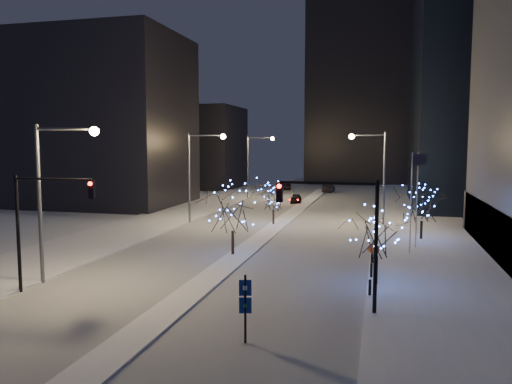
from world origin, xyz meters
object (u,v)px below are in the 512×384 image
(construction_sign, at_px, (374,251))
(street_lamp_east, at_px, (376,166))
(car_far, at_px, (286,186))
(holiday_tree_plaza_far, at_px, (422,204))
(wayfinding_sign, at_px, (245,301))
(holiday_tree_median_near, at_px, (233,208))
(holiday_tree_plaza_near, at_px, (377,233))
(street_lamp_w_near, at_px, (53,181))
(traffic_signal_east, at_px, (345,223))
(car_mid, at_px, (328,188))
(holiday_tree_median_far, at_px, (274,197))
(street_lamp_w_mid, at_px, (198,165))
(street_lamp_w_far, at_px, (254,158))
(car_near, at_px, (296,198))
(traffic_signal_west, at_px, (40,214))

(construction_sign, bearing_deg, street_lamp_east, 80.26)
(car_far, relative_size, holiday_tree_plaza_far, 0.99)
(street_lamp_east, height_order, wayfinding_sign, street_lamp_east)
(car_far, distance_m, construction_sign, 60.34)
(street_lamp_east, relative_size, construction_sign, 5.89)
(holiday_tree_median_near, distance_m, holiday_tree_plaza_near, 12.43)
(street_lamp_w_near, relative_size, holiday_tree_plaza_far, 2.00)
(traffic_signal_east, xyz_separation_m, wayfinding_sign, (-3.94, -5.07, -2.86))
(street_lamp_w_near, bearing_deg, holiday_tree_median_near, 50.47)
(car_mid, bearing_deg, holiday_tree_median_far, 91.37)
(wayfinding_sign, bearing_deg, street_lamp_w_mid, 99.95)
(wayfinding_sign, bearing_deg, traffic_signal_east, 37.93)
(street_lamp_w_far, height_order, street_lamp_east, same)
(traffic_signal_east, distance_m, wayfinding_sign, 7.03)
(street_lamp_w_near, xyz_separation_m, street_lamp_w_far, (0.00, 50.00, 0.00))
(street_lamp_w_mid, relative_size, wayfinding_sign, 3.23)
(street_lamp_w_mid, relative_size, holiday_tree_plaza_near, 1.99)
(street_lamp_w_near, bearing_deg, car_far, 88.38)
(traffic_signal_east, bearing_deg, holiday_tree_plaza_near, 74.04)
(street_lamp_w_near, distance_m, car_mid, 64.55)
(street_lamp_w_mid, bearing_deg, street_lamp_w_far, 90.00)
(holiday_tree_plaza_near, xyz_separation_m, holiday_tree_plaza_far, (3.84, 16.09, -0.05))
(holiday_tree_median_near, bearing_deg, traffic_signal_east, -49.94)
(street_lamp_w_far, bearing_deg, street_lamp_east, -49.15)
(street_lamp_w_far, relative_size, car_near, 2.53)
(holiday_tree_median_near, bearing_deg, wayfinding_sign, -71.35)
(car_near, relative_size, holiday_tree_plaza_near, 0.79)
(car_near, xyz_separation_m, holiday_tree_plaza_far, (15.84, -25.44, 2.65))
(car_far, relative_size, wayfinding_sign, 1.60)
(car_far, xyz_separation_m, construction_sign, (17.34, -57.79, 0.45))
(street_lamp_east, xyz_separation_m, traffic_signal_west, (-18.52, -30.00, -1.69))
(traffic_signal_west, distance_m, construction_sign, 22.14)
(car_mid, bearing_deg, traffic_signal_west, 85.74)
(wayfinding_sign, height_order, construction_sign, wayfinding_sign)
(street_lamp_w_far, xyz_separation_m, construction_sign, (19.24, -40.77, -5.33))
(street_lamp_w_far, xyz_separation_m, wayfinding_sign, (13.94, -56.07, -4.60))
(street_lamp_w_near, distance_m, street_lamp_east, 33.85)
(wayfinding_sign, distance_m, construction_sign, 16.21)
(holiday_tree_plaza_far, bearing_deg, car_near, 121.91)
(street_lamp_w_near, xyz_separation_m, traffic_signal_west, (0.50, -2.00, -1.74))
(street_lamp_w_mid, relative_size, traffic_signal_west, 1.43)
(car_far, distance_m, holiday_tree_median_near, 57.26)
(holiday_tree_median_near, bearing_deg, car_far, 96.56)
(holiday_tree_median_near, bearing_deg, street_lamp_w_mid, 119.73)
(street_lamp_w_far, bearing_deg, traffic_signal_east, -70.68)
(street_lamp_w_mid, relative_size, car_mid, 2.18)
(street_lamp_w_near, height_order, wayfinding_sign, street_lamp_w_near)
(street_lamp_w_near, relative_size, traffic_signal_east, 1.43)
(street_lamp_w_near, height_order, traffic_signal_east, street_lamp_w_near)
(street_lamp_w_mid, relative_size, car_near, 2.53)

